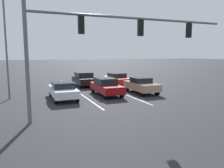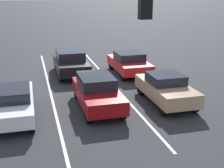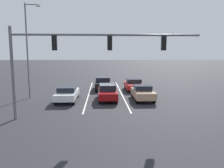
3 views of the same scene
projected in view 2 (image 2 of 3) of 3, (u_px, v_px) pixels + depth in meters
The scene contains 9 objects.
ground_plane at pixel (74, 73), 20.65m from camera, with size 240.00×240.00×0.00m, color #28282D.
lane_stripe_left_divider at pixel (111, 82), 18.62m from camera, with size 0.12×17.37×0.01m, color silver.
lane_stripe_center_divider at pixel (49, 87), 17.72m from camera, with size 0.12×17.37×0.01m, color silver.
car_tan_leftlane_front at pixel (166, 88), 15.14m from camera, with size 1.78×4.04×1.43m.
car_white_rightlane_front at pixel (12, 102), 13.38m from camera, with size 1.81×4.49×1.37m.
car_maroon_midlane_front at pixel (97, 91), 14.56m from camera, with size 1.75×4.31×1.49m.
car_black_midlane_second at pixel (71, 62), 20.07m from camera, with size 1.91×4.29×1.55m.
car_red_leftlane_second at pixel (129, 63), 20.25m from camera, with size 1.92×4.09×1.41m.
traffic_signal_gantry at pixel (59, 22), 7.37m from camera, with size 12.64×0.37×6.23m.
Camera 2 is at (2.73, 19.90, 5.45)m, focal length 50.00 mm.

